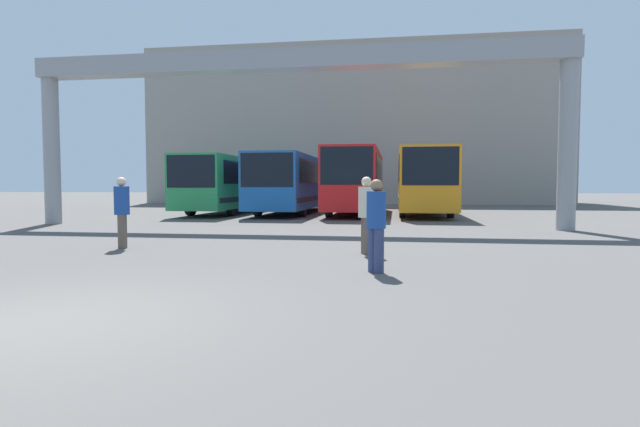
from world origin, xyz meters
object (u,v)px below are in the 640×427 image
Objects in this scene: bus_slot_3 at (423,179)px; pedestrian_far_center at (376,223)px; bus_slot_0 at (231,182)px; bus_slot_1 at (293,181)px; pedestrian_mid_left at (366,213)px; pedestrian_near_left at (122,211)px; bus_slot_2 at (356,179)px.

bus_slot_3 is 18.50m from pedestrian_far_center.
bus_slot_0 is 0.94× the size of bus_slot_3.
bus_slot_1 is (3.48, 0.19, 0.04)m from bus_slot_0.
bus_slot_1 is at bearing -178.52° from bus_slot_3.
bus_slot_1 is 6.76× the size of pedestrian_mid_left.
pedestrian_near_left is at bearing -93.15° from bus_slot_1.
bus_slot_2 reaches higher than bus_slot_3.
bus_slot_0 is at bearing -170.38° from pedestrian_mid_left.
pedestrian_mid_left is (-0.31, 2.30, 0.04)m from pedestrian_far_center.
bus_slot_2 is 0.89× the size of bus_slot_3.
bus_slot_2 reaches higher than pedestrian_mid_left.
bus_slot_1 is 16.68m from pedestrian_mid_left.
pedestrian_far_center is (1.76, -17.77, -1.02)m from bus_slot_2.
pedestrian_mid_left is at bearing -111.75° from pedestrian_near_left.
bus_slot_3 reaches higher than pedestrian_mid_left.
bus_slot_2 is 6.21× the size of pedestrian_near_left.
bus_slot_2 reaches higher than bus_slot_1.
pedestrian_near_left is at bearing -105.80° from bus_slot_2.
bus_slot_0 is 6.53× the size of pedestrian_mid_left.
bus_slot_0 is 17.84m from pedestrian_mid_left.
pedestrian_mid_left reaches higher than pedestrian_far_center.
bus_slot_1 is 18.97m from pedestrian_far_center.
pedestrian_far_center is at bearing -64.19° from bus_slot_0.
bus_slot_0 reaches higher than pedestrian_near_left.
pedestrian_near_left is (2.61, -15.61, -0.81)m from bus_slot_0.
bus_slot_0 is 10.44m from bus_slot_3.
bus_slot_1 is at bearing -27.43° from pedestrian_far_center.
pedestrian_near_left is (-6.11, 2.40, 0.05)m from pedestrian_far_center.
pedestrian_mid_left is at bearing -72.78° from bus_slot_1.
bus_slot_0 is 3.48m from bus_slot_1.
pedestrian_far_center is (5.24, -18.21, -0.89)m from bus_slot_1.
bus_slot_3 is (6.96, 0.18, 0.10)m from bus_slot_1.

